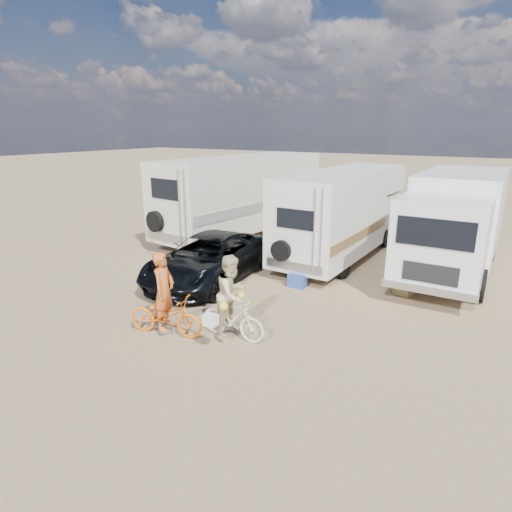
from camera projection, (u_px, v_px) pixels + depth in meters
The scene contains 11 objects.
ground at pixel (244, 327), 10.42m from camera, with size 140.00×140.00×0.00m, color #987D5B.
rv_main at pixel (343, 215), 15.66m from camera, with size 2.22×7.43×3.17m, color white, non-canonical shape.
rv_left at pixel (241, 197), 18.66m from camera, with size 2.53×8.46×3.44m, color #F0E2CF, non-canonical shape.
box_truck at pixel (454, 225), 13.86m from camera, with size 2.49×7.42×3.23m, color silver, non-canonical shape.
dark_suv at pixel (209, 258), 13.43m from camera, with size 2.37×5.14×1.43m, color black.
bike_man at pixel (165, 316), 9.92m from camera, with size 0.63×1.81×0.95m, color #E05F07.
bike_woman at pixel (232, 318), 9.74m from camera, with size 0.46×1.63×0.98m, color beige.
rider_man at pixel (164, 298), 9.79m from camera, with size 0.66×0.43×1.81m, color #C65921.
rider_woman at pixel (232, 302), 9.62m from camera, with size 0.87×0.68×1.80m, color tan.
cooler at pixel (298, 280), 13.00m from camera, with size 0.53×0.38×0.42m, color #27448B.
crate at pixel (404, 288), 12.44m from camera, with size 0.48×0.48×0.38m, color olive.
Camera 1 is at (5.23, -7.93, 4.64)m, focal length 30.23 mm.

